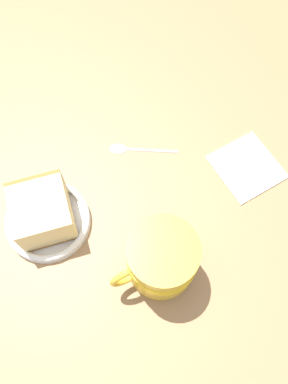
# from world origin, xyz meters

# --- Properties ---
(ground_plane) EXTENTS (1.29, 1.29, 0.03)m
(ground_plane) POSITION_xyz_m (0.00, 0.00, -0.02)
(ground_plane) COLOR #936D47
(small_plate) EXTENTS (0.13, 0.13, 0.02)m
(small_plate) POSITION_xyz_m (-0.08, 0.02, 0.01)
(small_plate) COLOR white
(small_plate) RESTS_ON ground_plane
(cake_slice) EXTENTS (0.11, 0.11, 0.07)m
(cake_slice) POSITION_xyz_m (-0.08, 0.02, 0.04)
(cake_slice) COLOR #9E662D
(cake_slice) RESTS_ON small_plate
(tea_mug) EXTENTS (0.12, 0.10, 0.10)m
(tea_mug) POSITION_xyz_m (-0.00, -0.15, 0.05)
(tea_mug) COLOR gold
(tea_mug) RESTS_ON ground_plane
(teaspoon) EXTENTS (0.09, 0.09, 0.01)m
(teaspoon) POSITION_xyz_m (0.10, 0.04, 0.00)
(teaspoon) COLOR silver
(teaspoon) RESTS_ON ground_plane
(folded_napkin) EXTENTS (0.12, 0.12, 0.01)m
(folded_napkin) POSITION_xyz_m (0.22, -0.12, 0.00)
(folded_napkin) COLOR white
(folded_napkin) RESTS_ON ground_plane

